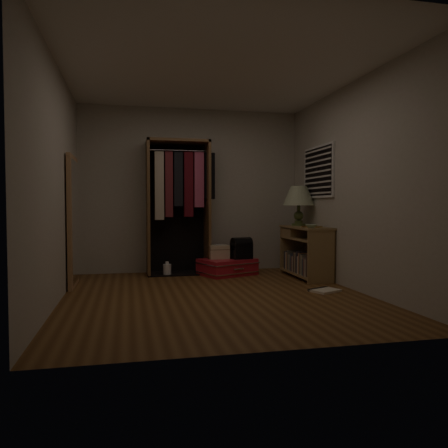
% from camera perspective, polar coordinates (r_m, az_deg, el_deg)
% --- Properties ---
extents(ground, '(4.00, 4.00, 0.00)m').
position_cam_1_polar(ground, '(5.17, -0.99, -9.36)').
color(ground, brown).
rests_on(ground, ground).
extents(room_walls, '(3.52, 4.02, 2.60)m').
position_cam_1_polar(room_walls, '(5.14, -0.27, 7.38)').
color(room_walls, '#BCB6A8').
rests_on(room_walls, ground).
extents(console_bookshelf, '(0.42, 1.12, 0.75)m').
position_cam_1_polar(console_bookshelf, '(6.55, 10.45, -3.45)').
color(console_bookshelf, olive).
rests_on(console_bookshelf, ground).
extents(open_wardrobe, '(1.04, 0.50, 2.05)m').
position_cam_1_polar(open_wardrobe, '(6.78, -5.79, 3.77)').
color(open_wardrobe, brown).
rests_on(open_wardrobe, ground).
extents(floor_mirror, '(0.06, 0.80, 1.70)m').
position_cam_1_polar(floor_mirror, '(6.01, -19.11, 0.32)').
color(floor_mirror, tan).
rests_on(floor_mirror, ground).
extents(pink_suitcase, '(0.97, 0.85, 0.25)m').
position_cam_1_polar(pink_suitcase, '(6.68, 0.43, -5.61)').
color(pink_suitcase, red).
rests_on(pink_suitcase, ground).
extents(train_case, '(0.31, 0.22, 0.22)m').
position_cam_1_polar(train_case, '(6.66, -0.69, -3.66)').
color(train_case, beige).
rests_on(train_case, pink_suitcase).
extents(black_bag, '(0.34, 0.26, 0.33)m').
position_cam_1_polar(black_bag, '(6.66, 2.29, -3.12)').
color(black_bag, black).
rests_on(black_bag, pink_suitcase).
extents(table_lamp, '(0.51, 0.51, 0.60)m').
position_cam_1_polar(table_lamp, '(6.75, 9.73, 3.53)').
color(table_lamp, '#3F5026').
rests_on(table_lamp, console_bookshelf).
extents(brass_tray, '(0.31, 0.31, 0.02)m').
position_cam_1_polar(brass_tray, '(6.30, 11.41, -0.33)').
color(brass_tray, '#B28944').
rests_on(brass_tray, console_bookshelf).
extents(ceramic_bowl, '(0.23, 0.23, 0.04)m').
position_cam_1_polar(ceramic_bowl, '(6.19, 11.33, -0.26)').
color(ceramic_bowl, '#9EBE9F').
rests_on(ceramic_bowl, console_bookshelf).
extents(white_jug, '(0.16, 0.16, 0.21)m').
position_cam_1_polar(white_jug, '(6.66, -7.44, -5.94)').
color(white_jug, white).
rests_on(white_jug, ground).
extents(floor_book, '(0.41, 0.37, 0.03)m').
position_cam_1_polar(floor_book, '(5.57, 12.90, -8.43)').
color(floor_book, '#F6E9CE').
rests_on(floor_book, ground).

